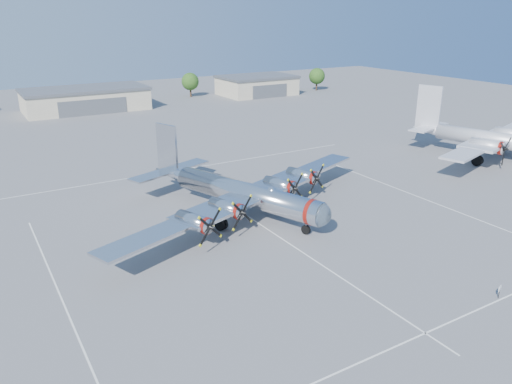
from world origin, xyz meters
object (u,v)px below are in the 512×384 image
hangar_center (86,99)px  info_placard (500,290)px  hangar_east (257,85)px  tree_east (190,82)px  tree_far_east (317,76)px  main_bomber_b29 (238,213)px  twin_engine_east (480,157)px

hangar_center → info_placard: 104.12m
hangar_east → tree_east: (-18.00, 6.04, 1.51)m
tree_far_east → main_bomber_b29: bearing=-132.6°
info_placard → hangar_east: bearing=50.7°
hangar_center → main_bomber_b29: (-0.49, -76.39, -2.71)m
info_placard → hangar_center: bearing=76.3°
hangar_east → twin_engine_east: bearing=-92.1°
main_bomber_b29 → hangar_center: bearing=69.3°
twin_engine_east → info_placard: twin_engine_east is taller
tree_far_east → twin_engine_east: tree_far_east is taller
tree_far_east → twin_engine_east: 77.15m
tree_far_east → info_placard: bearing=-120.1°
hangar_center → main_bomber_b29: bearing=-90.4°
tree_east → main_bomber_b29: size_ratio=0.16×
hangar_east → info_placard: bearing=-110.6°
hangar_center → info_placard: (8.93, -103.72, -1.92)m
hangar_east → tree_far_east: tree_far_east is taller
tree_east → tree_far_east: bearing=-11.9°
info_placard → tree_far_east: bearing=41.2°
hangar_center → info_placard: size_ratio=25.30×
tree_east → tree_far_east: same height
tree_far_east → info_placard: size_ratio=5.87×
info_placard → tree_east: bearing=60.5°
main_bomber_b29 → hangar_east: bearing=37.3°
tree_east → twin_engine_east: size_ratio=0.20×
hangar_center → info_placard: hangar_center is taller
hangar_east → twin_engine_east: size_ratio=0.61×
tree_far_east → main_bomber_b29: tree_far_east is taller
hangar_east → tree_far_east: bearing=-5.6°
hangar_east → tree_far_east: size_ratio=3.10×
twin_engine_east → info_placard: 45.94m
twin_engine_east → info_placard: (-36.29, -28.16, 0.80)m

